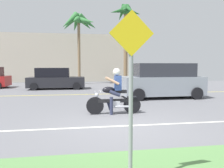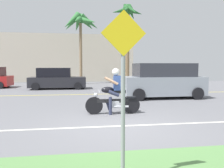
{
  "view_description": "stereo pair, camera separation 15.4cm",
  "coord_description": "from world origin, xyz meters",
  "px_view_note": "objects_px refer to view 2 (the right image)",
  "views": [
    {
      "loc": [
        -1.36,
        -6.52,
        1.76
      ],
      "look_at": [
        0.37,
        3.97,
        0.92
      ],
      "focal_mm": 36.28,
      "sensor_mm": 36.0,
      "label": 1
    },
    {
      "loc": [
        -1.2,
        -6.55,
        1.76
      ],
      "look_at": [
        0.37,
        3.97,
        0.92
      ],
      "focal_mm": 36.28,
      "sensor_mm": 36.0,
      "label": 2
    }
  ],
  "objects_px": {
    "parked_car_1": "(57,79)",
    "street_sign": "(123,83)",
    "motorcyclist": "(113,95)",
    "palm_tree_0": "(128,18)",
    "suv_nearby": "(163,81)",
    "palm_tree_1": "(81,24)"
  },
  "relations": [
    {
      "from": "parked_car_1",
      "to": "palm_tree_1",
      "type": "xyz_separation_m",
      "value": [
        1.92,
        4.7,
        5.11
      ]
    },
    {
      "from": "suv_nearby",
      "to": "street_sign",
      "type": "bearing_deg",
      "value": -114.29
    },
    {
      "from": "motorcyclist",
      "to": "parked_car_1",
      "type": "bearing_deg",
      "value": 106.72
    },
    {
      "from": "parked_car_1",
      "to": "palm_tree_1",
      "type": "relative_size",
      "value": 0.61
    },
    {
      "from": "suv_nearby",
      "to": "parked_car_1",
      "type": "bearing_deg",
      "value": 137.07
    },
    {
      "from": "palm_tree_0",
      "to": "palm_tree_1",
      "type": "bearing_deg",
      "value": -176.45
    },
    {
      "from": "suv_nearby",
      "to": "street_sign",
      "type": "xyz_separation_m",
      "value": [
        -4.03,
        -8.92,
        0.61
      ]
    },
    {
      "from": "palm_tree_0",
      "to": "palm_tree_1",
      "type": "height_order",
      "value": "palm_tree_0"
    },
    {
      "from": "parked_car_1",
      "to": "street_sign",
      "type": "height_order",
      "value": "street_sign"
    },
    {
      "from": "palm_tree_0",
      "to": "street_sign",
      "type": "bearing_deg",
      "value": -102.6
    },
    {
      "from": "motorcyclist",
      "to": "suv_nearby",
      "type": "relative_size",
      "value": 0.43
    },
    {
      "from": "suv_nearby",
      "to": "parked_car_1",
      "type": "distance_m",
      "value": 8.58
    },
    {
      "from": "suv_nearby",
      "to": "street_sign",
      "type": "distance_m",
      "value": 9.8
    },
    {
      "from": "parked_car_1",
      "to": "palm_tree_0",
      "type": "xyz_separation_m",
      "value": [
        6.67,
        5.0,
        5.87
      ]
    },
    {
      "from": "suv_nearby",
      "to": "palm_tree_0",
      "type": "xyz_separation_m",
      "value": [
        0.39,
        10.84,
        5.7
      ]
    },
    {
      "from": "motorcyclist",
      "to": "palm_tree_0",
      "type": "distance_m",
      "value": 16.27
    },
    {
      "from": "motorcyclist",
      "to": "palm_tree_1",
      "type": "height_order",
      "value": "palm_tree_1"
    },
    {
      "from": "palm_tree_0",
      "to": "palm_tree_1",
      "type": "distance_m",
      "value": 4.82
    },
    {
      "from": "parked_car_1",
      "to": "street_sign",
      "type": "relative_size",
      "value": 1.69
    },
    {
      "from": "parked_car_1",
      "to": "palm_tree_1",
      "type": "distance_m",
      "value": 7.2
    },
    {
      "from": "palm_tree_0",
      "to": "street_sign",
      "type": "xyz_separation_m",
      "value": [
        -4.42,
        -19.76,
        -5.09
      ]
    },
    {
      "from": "parked_car_1",
      "to": "suv_nearby",
      "type": "bearing_deg",
      "value": -42.93
    }
  ]
}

